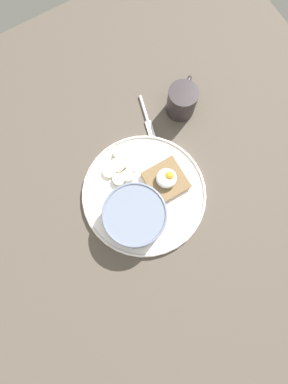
% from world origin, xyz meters
% --- Properties ---
extents(ground_plane, '(1.20, 1.20, 0.02)m').
position_xyz_m(ground_plane, '(0.00, 0.00, 0.01)').
color(ground_plane, '#4E453B').
rests_on(ground_plane, ground).
extents(plate, '(0.30, 0.30, 0.02)m').
position_xyz_m(plate, '(0.00, 0.00, 0.03)').
color(plate, white).
rests_on(plate, ground_plane).
extents(oatmeal_bowl, '(0.14, 0.14, 0.06)m').
position_xyz_m(oatmeal_bowl, '(0.05, 0.04, 0.06)').
color(oatmeal_bowl, slate).
rests_on(oatmeal_bowl, plate).
extents(toast_slice, '(0.09, 0.09, 0.02)m').
position_xyz_m(toast_slice, '(-0.06, -0.00, 0.04)').
color(toast_slice, brown).
rests_on(toast_slice, plate).
extents(poached_egg, '(0.05, 0.05, 0.03)m').
position_xyz_m(poached_egg, '(-0.06, -0.00, 0.06)').
color(poached_egg, white).
rests_on(poached_egg, toast_slice).
extents(banana_slice_front, '(0.04, 0.04, 0.02)m').
position_xyz_m(banana_slice_front, '(0.01, -0.06, 0.04)').
color(banana_slice_front, beige).
rests_on(banana_slice_front, plate).
extents(banana_slice_left, '(0.05, 0.05, 0.02)m').
position_xyz_m(banana_slice_left, '(0.02, -0.09, 0.04)').
color(banana_slice_left, beige).
rests_on(banana_slice_left, plate).
extents(banana_slice_back, '(0.04, 0.04, 0.02)m').
position_xyz_m(banana_slice_back, '(0.04, -0.06, 0.04)').
color(banana_slice_back, beige).
rests_on(banana_slice_back, plate).
extents(banana_slice_right, '(0.04, 0.04, 0.01)m').
position_xyz_m(banana_slice_right, '(-0.01, -0.08, 0.04)').
color(banana_slice_right, beige).
rests_on(banana_slice_right, plate).
extents(banana_slice_inner, '(0.04, 0.04, 0.02)m').
position_xyz_m(banana_slice_inner, '(0.00, -0.12, 0.04)').
color(banana_slice_inner, beige).
rests_on(banana_slice_inner, plate).
extents(banana_slice_outer, '(0.05, 0.05, 0.01)m').
position_xyz_m(banana_slice_outer, '(0.04, -0.09, 0.04)').
color(banana_slice_outer, beige).
rests_on(banana_slice_outer, plate).
extents(coffee_mug, '(0.09, 0.09, 0.08)m').
position_xyz_m(coffee_mug, '(-0.20, -0.15, 0.06)').
color(coffee_mug, '#2A2426').
rests_on(coffee_mug, ground_plane).
extents(knife, '(0.05, 0.14, 0.01)m').
position_xyz_m(knife, '(-0.11, -0.16, 0.02)').
color(knife, silver).
rests_on(knife, ground_plane).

